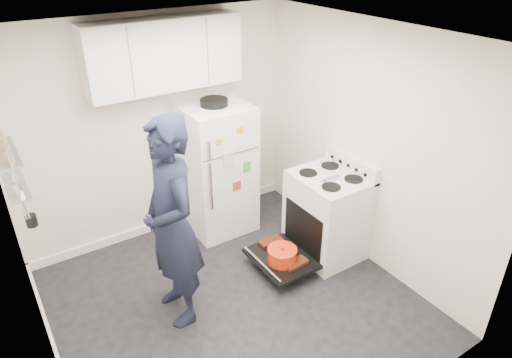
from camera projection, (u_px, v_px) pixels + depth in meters
room at (226, 195)px, 3.86m from camera, size 3.21×3.21×2.51m
electric_range at (326, 216)px, 4.92m from camera, size 0.66×0.76×1.10m
open_oven_door at (282, 256)px, 4.75m from camera, size 0.55×0.70×0.23m
refrigerator at (217, 169)px, 5.24m from camera, size 0.72×0.74×1.60m
upper_cabinets at (164, 54)px, 4.53m from camera, size 1.60×0.33×0.70m
wall_shelf_rack at (11, 169)px, 3.26m from camera, size 0.14×0.60×0.61m
person at (172, 225)px, 3.87m from camera, size 0.48×0.72×1.96m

